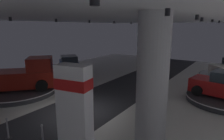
{
  "coord_description": "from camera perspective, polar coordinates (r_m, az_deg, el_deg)",
  "views": [
    {
      "loc": [
        7.62,
        -7.55,
        4.9
      ],
      "look_at": [
        -1.15,
        5.25,
        1.4
      ],
      "focal_mm": 30.84,
      "sensor_mm": 36.0,
      "label": 1
    }
  ],
  "objects": [
    {
      "name": "display_platform_near_left",
      "position": [
        16.25,
        -25.99,
        -5.43
      ],
      "size": [
        5.68,
        5.68,
        0.36
      ],
      "color": "#333338",
      "rests_on": "ground"
    },
    {
      "name": "ceiling_with_spotlights",
      "position": [
        10.74,
        -11.26,
        15.94
      ],
      "size": [
        24.0,
        44.0,
        0.39
      ],
      "color": "silver"
    },
    {
      "name": "column_right",
      "position": [
        8.05,
        11.86,
        -3.07
      ],
      "size": [
        1.31,
        1.31,
        5.5
      ],
      "color": "#ADADB2",
      "rests_on": "ground"
    },
    {
      "name": "display_platform_mid_right",
      "position": [
        14.92,
        30.17,
        -7.45
      ],
      "size": [
        4.76,
        4.76,
        0.36
      ],
      "color": "#333338",
      "rests_on": "ground"
    },
    {
      "name": "brand_sign_pylon",
      "position": [
        6.72,
        -10.87,
        -13.69
      ],
      "size": [
        1.36,
        0.87,
        3.74
      ],
      "color": "slate",
      "rests_on": "ground"
    },
    {
      "name": "visitor_walking_near",
      "position": [
        12.78,
        -8.79,
        -5.65
      ],
      "size": [
        0.32,
        0.32,
        1.59
      ],
      "color": "black",
      "rests_on": "ground"
    },
    {
      "name": "stanchion_b",
      "position": [
        10.09,
        -28.48,
        -15.63
      ],
      "size": [
        0.28,
        0.28,
        1.01
      ],
      "color": "#333338",
      "rests_on": "ground"
    },
    {
      "name": "display_platform_mid_left",
      "position": [
        20.51,
        -12.49,
        -0.91
      ],
      "size": [
        4.51,
        4.51,
        0.32
      ],
      "color": "#333338",
      "rests_on": "ground"
    },
    {
      "name": "ground",
      "position": [
        11.8,
        -10.08,
        -12.16
      ],
      "size": [
        24.0,
        44.0,
        0.06
      ],
      "color": "silver"
    },
    {
      "name": "display_car_mid_left",
      "position": [
        20.29,
        -12.6,
        1.56
      ],
      "size": [
        4.42,
        4.0,
        1.71
      ],
      "color": "navy",
      "rests_on": "display_platform_mid_left"
    },
    {
      "name": "stanchion_a",
      "position": [
        8.95,
        -19.83,
        -18.51
      ],
      "size": [
        0.28,
        0.28,
        1.01
      ],
      "color": "#333338",
      "rests_on": "ground"
    },
    {
      "name": "pickup_truck_near_left",
      "position": [
        15.9,
        -25.25,
        -1.62
      ],
      "size": [
        5.13,
        5.33,
        2.3
      ],
      "color": "maroon",
      "rests_on": "display_platform_near_left"
    }
  ]
}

